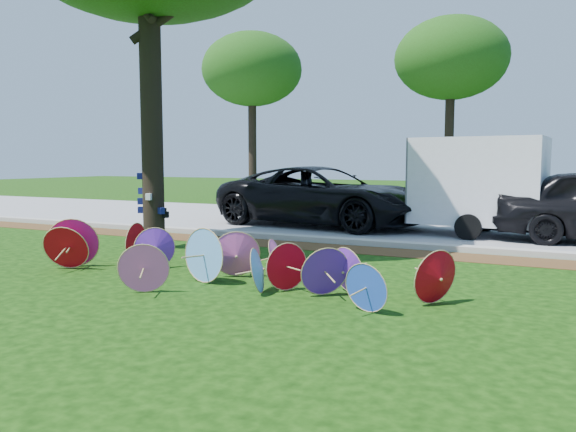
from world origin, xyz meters
The scene contains 8 objects.
ground centered at (0.00, 0.00, 0.00)m, with size 90.00×90.00×0.00m, color black.
mulch_strip centered at (0.00, 4.50, 0.01)m, with size 90.00×1.00×0.01m, color #472D16.
curb centered at (0.00, 5.20, 0.06)m, with size 90.00×0.30×0.12m, color #B7B5AD.
street centered at (0.00, 9.35, 0.01)m, with size 90.00×8.00×0.01m, color gray.
parasol_pile centered at (-0.27, 0.69, 0.37)m, with size 6.84×2.55×0.87m.
black_van centered at (-1.40, 8.13, 0.82)m, with size 2.73×5.92×1.64m, color black.
cargo_trailer centered at (2.77, 7.88, 1.33)m, with size 2.94×1.86×2.66m, color white.
bg_trees centered at (0.72, 15.27, 5.77)m, with size 21.67×7.56×7.40m.
Camera 1 is at (4.49, -6.28, 1.81)m, focal length 35.00 mm.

